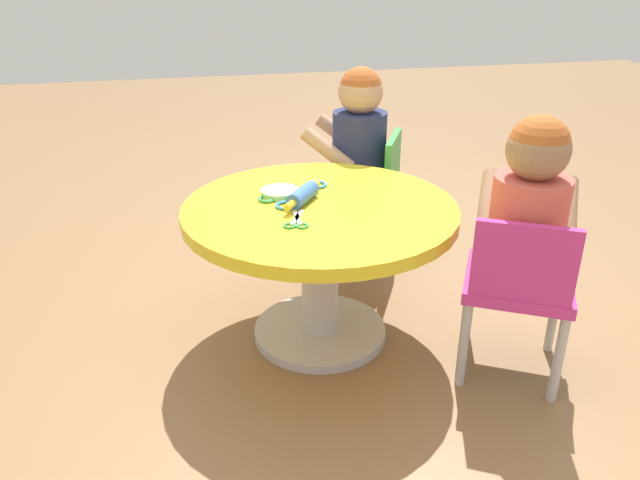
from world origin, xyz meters
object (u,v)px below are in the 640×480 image
object	(u,v)px
craft_table	(320,240)
child_chair_left	(518,285)
child_chair_right	(366,190)
craft_scissors	(296,222)
seated_child_left	(529,207)
rolling_pin	(303,195)
seated_child_right	(358,135)

from	to	relation	value
craft_table	child_chair_left	bearing A→B (deg)	-123.01
craft_table	child_chair_right	size ratio (longest dim) A/B	1.58
craft_table	child_chair_left	xyz separation A→B (m)	(-0.33, -0.51, -0.05)
child_chair_left	craft_scissors	world-z (taller)	child_chair_left
seated_child_left	child_chair_right	xyz separation A→B (m)	(0.81, 0.21, -0.23)
child_chair_left	rolling_pin	xyz separation A→B (m)	(0.36, 0.55, 0.19)
child_chair_left	seated_child_right	xyz separation A→B (m)	(0.87, 0.23, 0.23)
child_chair_left	craft_scissors	size ratio (longest dim) A/B	3.80
seated_child_right	rolling_pin	size ratio (longest dim) A/B	2.56
seated_child_right	craft_scissors	size ratio (longest dim) A/B	3.62
craft_scissors	seated_child_right	bearing A→B (deg)	-29.66
craft_table	seated_child_right	distance (m)	0.63
seated_child_left	rolling_pin	world-z (taller)	seated_child_left
craft_table	child_chair_left	size ratio (longest dim) A/B	1.58
child_chair_right	seated_child_right	size ratio (longest dim) A/B	1.05
child_chair_left	child_chair_right	size ratio (longest dim) A/B	1.00
craft_scissors	seated_child_left	bearing A→B (deg)	-105.69
child_chair_left	craft_scissors	xyz separation A→B (m)	(0.21, 0.60, 0.17)
seated_child_left	seated_child_right	size ratio (longest dim) A/B	1.00
child_chair_left	rolling_pin	distance (m)	0.69
rolling_pin	seated_child_right	bearing A→B (deg)	-32.68
rolling_pin	craft_scissors	xyz separation A→B (m)	(-0.15, 0.05, -0.02)
child_chair_left	child_chair_right	distance (m)	0.87
child_chair_right	craft_scissors	xyz separation A→B (m)	(-0.64, 0.41, 0.17)
seated_child_left	craft_scissors	xyz separation A→B (m)	(0.18, 0.62, -0.06)
child_chair_left	rolling_pin	bearing A→B (deg)	56.87
rolling_pin	craft_scissors	world-z (taller)	rolling_pin
child_chair_left	seated_child_left	distance (m)	0.23
child_chair_right	rolling_pin	xyz separation A→B (m)	(-0.49, 0.36, 0.19)
child_chair_right	seated_child_right	bearing A→B (deg)	62.22
child_chair_right	seated_child_right	xyz separation A→B (m)	(0.02, 0.04, 0.23)
seated_child_right	seated_child_left	bearing A→B (deg)	-163.26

